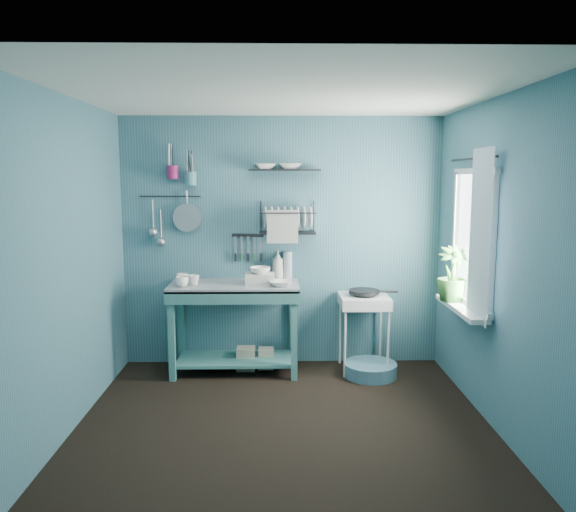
{
  "coord_description": "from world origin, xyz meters",
  "views": [
    {
      "loc": [
        -0.05,
        -4.14,
        1.9
      ],
      "look_at": [
        0.05,
        0.85,
        1.2
      ],
      "focal_mm": 35.0,
      "sensor_mm": 36.0,
      "label": 1
    }
  ],
  "objects_px": {
    "mug_mid": "(194,280)",
    "dish_rack": "(288,217)",
    "frying_pan": "(364,292)",
    "storage_tin_large": "(246,358)",
    "storage_tin_small": "(266,358)",
    "water_bottle": "(288,265)",
    "hotplate_stand": "(363,333)",
    "colander": "(187,218)",
    "potted_plant": "(452,274)",
    "floor_basin": "(370,370)",
    "utensil_cup_magenta": "(173,172)",
    "work_counter": "(235,328)",
    "utensil_cup_teal": "(191,179)",
    "mug_right": "(183,279)",
    "wash_tub": "(260,279)",
    "soap_bottle": "(278,265)",
    "mug_left": "(182,282)"
  },
  "relations": [
    {
      "from": "mug_right",
      "to": "utensil_cup_magenta",
      "type": "xyz_separation_m",
      "value": [
        -0.1,
        0.2,
        1.02
      ]
    },
    {
      "from": "work_counter",
      "to": "frying_pan",
      "type": "height_order",
      "value": "work_counter"
    },
    {
      "from": "hotplate_stand",
      "to": "potted_plant",
      "type": "height_order",
      "value": "potted_plant"
    },
    {
      "from": "wash_tub",
      "to": "frying_pan",
      "type": "bearing_deg",
      "value": 1.62
    },
    {
      "from": "soap_bottle",
      "to": "hotplate_stand",
      "type": "bearing_deg",
      "value": -12.78
    },
    {
      "from": "utensil_cup_teal",
      "to": "frying_pan",
      "type": "bearing_deg",
      "value": -6.54
    },
    {
      "from": "hotplate_stand",
      "to": "utensil_cup_teal",
      "type": "relative_size",
      "value": 5.81
    },
    {
      "from": "storage_tin_large",
      "to": "storage_tin_small",
      "type": "distance_m",
      "value": 0.2
    },
    {
      "from": "soap_bottle",
      "to": "wash_tub",
      "type": "bearing_deg",
      "value": -127.69
    },
    {
      "from": "colander",
      "to": "potted_plant",
      "type": "xyz_separation_m",
      "value": [
        2.42,
        -0.81,
        -0.43
      ]
    },
    {
      "from": "water_bottle",
      "to": "floor_basin",
      "type": "height_order",
      "value": "water_bottle"
    },
    {
      "from": "colander",
      "to": "storage_tin_large",
      "type": "xyz_separation_m",
      "value": [
        0.58,
        -0.18,
        -1.39
      ]
    },
    {
      "from": "water_bottle",
      "to": "dish_rack",
      "type": "bearing_deg",
      "value": -92.36
    },
    {
      "from": "floor_basin",
      "to": "mug_right",
      "type": "bearing_deg",
      "value": 174.5
    },
    {
      "from": "potted_plant",
      "to": "floor_basin",
      "type": "bearing_deg",
      "value": 147.1
    },
    {
      "from": "mug_left",
      "to": "potted_plant",
      "type": "height_order",
      "value": "potted_plant"
    },
    {
      "from": "mug_left",
      "to": "hotplate_stand",
      "type": "distance_m",
      "value": 1.84
    },
    {
      "from": "mug_left",
      "to": "soap_bottle",
      "type": "bearing_deg",
      "value": 21.8
    },
    {
      "from": "hotplate_stand",
      "to": "utensil_cup_magenta",
      "type": "height_order",
      "value": "utensil_cup_magenta"
    },
    {
      "from": "wash_tub",
      "to": "water_bottle",
      "type": "distance_m",
      "value": 0.37
    },
    {
      "from": "dish_rack",
      "to": "colander",
      "type": "xyz_separation_m",
      "value": [
        -1.0,
        0.08,
        -0.01
      ]
    },
    {
      "from": "frying_pan",
      "to": "dish_rack",
      "type": "bearing_deg",
      "value": 169.09
    },
    {
      "from": "potted_plant",
      "to": "storage_tin_small",
      "type": "relative_size",
      "value": 2.4
    },
    {
      "from": "work_counter",
      "to": "wash_tub",
      "type": "relative_size",
      "value": 4.45
    },
    {
      "from": "utensil_cup_teal",
      "to": "floor_basin",
      "type": "relative_size",
      "value": 0.25
    },
    {
      "from": "work_counter",
      "to": "storage_tin_small",
      "type": "height_order",
      "value": "work_counter"
    },
    {
      "from": "mug_left",
      "to": "storage_tin_large",
      "type": "height_order",
      "value": "mug_left"
    },
    {
      "from": "colander",
      "to": "storage_tin_large",
      "type": "height_order",
      "value": "colander"
    },
    {
      "from": "wash_tub",
      "to": "storage_tin_small",
      "type": "height_order",
      "value": "wash_tub"
    },
    {
      "from": "work_counter",
      "to": "mug_mid",
      "type": "xyz_separation_m",
      "value": [
        -0.38,
        -0.06,
        0.49
      ]
    },
    {
      "from": "wash_tub",
      "to": "water_bottle",
      "type": "xyz_separation_m",
      "value": [
        0.27,
        0.24,
        0.09
      ]
    },
    {
      "from": "water_bottle",
      "to": "dish_rack",
      "type": "distance_m",
      "value": 0.49
    },
    {
      "from": "dish_rack",
      "to": "storage_tin_small",
      "type": "bearing_deg",
      "value": -156.15
    },
    {
      "from": "water_bottle",
      "to": "soap_bottle",
      "type": "bearing_deg",
      "value": -168.69
    },
    {
      "from": "dish_rack",
      "to": "mug_left",
      "type": "bearing_deg",
      "value": -157.22
    },
    {
      "from": "water_bottle",
      "to": "mug_left",
      "type": "bearing_deg",
      "value": -159.19
    },
    {
      "from": "soap_bottle",
      "to": "water_bottle",
      "type": "distance_m",
      "value": 0.1
    },
    {
      "from": "water_bottle",
      "to": "hotplate_stand",
      "type": "bearing_deg",
      "value": -15.86
    },
    {
      "from": "mug_left",
      "to": "mug_right",
      "type": "bearing_deg",
      "value": 97.13
    },
    {
      "from": "frying_pan",
      "to": "utensil_cup_teal",
      "type": "distance_m",
      "value": 2.02
    },
    {
      "from": "storage_tin_small",
      "to": "utensil_cup_teal",
      "type": "bearing_deg",
      "value": 170.45
    },
    {
      "from": "utensil_cup_magenta",
      "to": "colander",
      "type": "xyz_separation_m",
      "value": [
        0.12,
        0.03,
        -0.45
      ]
    },
    {
      "from": "floor_basin",
      "to": "hotplate_stand",
      "type": "bearing_deg",
      "value": 103.96
    },
    {
      "from": "mug_right",
      "to": "storage_tin_large",
      "type": "xyz_separation_m",
      "value": [
        0.6,
        0.05,
        -0.82
      ]
    },
    {
      "from": "dish_rack",
      "to": "floor_basin",
      "type": "relative_size",
      "value": 1.07
    },
    {
      "from": "mug_mid",
      "to": "dish_rack",
      "type": "relative_size",
      "value": 0.18
    },
    {
      "from": "wash_tub",
      "to": "frying_pan",
      "type": "xyz_separation_m",
      "value": [
        1.01,
        0.03,
        -0.14
      ]
    },
    {
      "from": "soap_bottle",
      "to": "work_counter",
      "type": "bearing_deg",
      "value": -154.54
    },
    {
      "from": "frying_pan",
      "to": "storage_tin_small",
      "type": "xyz_separation_m",
      "value": [
        -0.96,
        0.07,
        -0.69
      ]
    },
    {
      "from": "work_counter",
      "to": "utensil_cup_teal",
      "type": "xyz_separation_m",
      "value": [
        -0.43,
        0.2,
        1.45
      ]
    }
  ]
}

